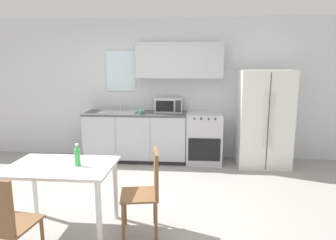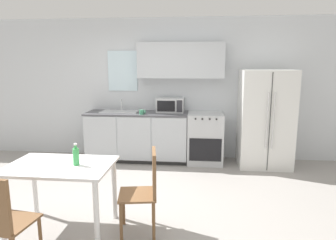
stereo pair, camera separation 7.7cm
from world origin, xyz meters
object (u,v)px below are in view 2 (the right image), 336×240
object	(u,v)px
coffee_mug	(142,112)
drink_bottle	(76,156)
refrigerator	(265,119)
microwave	(170,105)
dining_table	(60,175)
dining_chair_side	(146,186)
oven_range	(205,138)
dining_chair_near	(0,218)

from	to	relation	value
coffee_mug	drink_bottle	xyz separation A→B (m)	(-0.27, -2.33, -0.11)
refrigerator	microwave	world-z (taller)	refrigerator
microwave	dining_table	distance (m)	2.85
dining_table	dining_chair_side	size ratio (longest dim) A/B	1.21
coffee_mug	drink_bottle	bearing A→B (deg)	-96.70
refrigerator	dining_chair_side	distance (m)	3.01
microwave	oven_range	bearing A→B (deg)	-10.07
coffee_mug	dining_table	world-z (taller)	coffee_mug
microwave	drink_bottle	bearing A→B (deg)	-105.97
coffee_mug	oven_range	bearing A→B (deg)	10.11
dining_chair_near	drink_bottle	bearing A→B (deg)	70.87
microwave	drink_bottle	distance (m)	2.77
drink_bottle	oven_range	bearing A→B (deg)	60.59
dining_chair_side	oven_range	bearing A→B (deg)	-25.01
refrigerator	coffee_mug	distance (m)	2.22
dining_chair_side	dining_table	bearing A→B (deg)	83.60
coffee_mug	dining_chair_side	bearing A→B (deg)	-78.19
refrigerator	coffee_mug	bearing A→B (deg)	-176.10
microwave	dining_table	bearing A→B (deg)	-109.62
microwave	refrigerator	bearing A→B (deg)	-5.75
microwave	dining_table	size ratio (longest dim) A/B	0.46
dining_table	drink_bottle	xyz separation A→B (m)	(0.19, 0.00, 0.22)
dining_table	dining_chair_side	bearing A→B (deg)	3.31
oven_range	dining_chair_near	bearing A→B (deg)	-118.74
refrigerator	dining_chair_near	distance (m)	4.34
microwave	dining_chair_near	world-z (taller)	microwave
refrigerator	dining_chair_side	size ratio (longest dim) A/B	1.86
microwave	coffee_mug	bearing A→B (deg)	-146.21
oven_range	dining_chair_near	world-z (taller)	oven_range
refrigerator	dining_table	distance (m)	3.66
microwave	dining_chair_side	size ratio (longest dim) A/B	0.55
microwave	dining_chair_side	bearing A→B (deg)	-90.21
dining_chair_side	drink_bottle	size ratio (longest dim) A/B	3.87
refrigerator	dining_chair_near	xyz separation A→B (m)	(-2.87, -3.24, -0.33)
refrigerator	drink_bottle	bearing A→B (deg)	-135.10
dining_chair_side	coffee_mug	bearing A→B (deg)	2.10
oven_range	drink_bottle	xyz separation A→B (m)	(-1.43, -2.54, 0.39)
oven_range	microwave	distance (m)	0.91
oven_range	dining_chair_side	bearing A→B (deg)	-105.29
dining_chair_near	drink_bottle	distance (m)	0.91
refrigerator	dining_table	world-z (taller)	refrigerator
coffee_mug	dining_table	distance (m)	2.40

